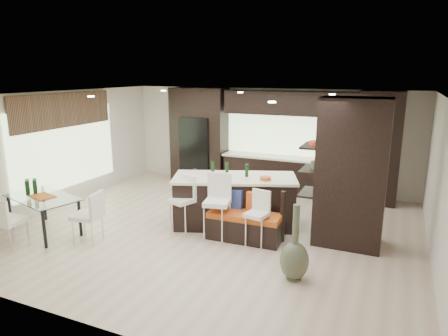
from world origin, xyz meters
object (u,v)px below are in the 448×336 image
at_px(stool_mid, 217,214).
at_px(floor_vase, 295,243).
at_px(dining_table, 44,215).
at_px(chair_end, 87,219).
at_px(chair_near, 10,224).
at_px(kitchen_island, 235,201).
at_px(stool_right, 256,225).
at_px(bench, 244,226).
at_px(stool_left, 182,211).

relative_size(stool_mid, floor_vase, 0.85).
xyz_separation_m(dining_table, chair_end, (1.10, 0.00, 0.08)).
bearing_deg(floor_vase, chair_near, -169.17).
height_order(kitchen_island, stool_right, kitchen_island).
distance_m(dining_table, chair_near, 0.76).
height_order(bench, chair_near, chair_near).
bearing_deg(dining_table, stool_right, 30.60).
bearing_deg(chair_near, stool_mid, 24.81).
bearing_deg(chair_end, dining_table, 77.81).
height_order(stool_right, bench, stool_right).
bearing_deg(kitchen_island, bench, -74.74).
bearing_deg(stool_right, dining_table, -154.10).
relative_size(stool_right, chair_end, 0.93).
bearing_deg(stool_mid, chair_near, -162.06).
xyz_separation_m(kitchen_island, floor_vase, (1.70, -1.73, 0.08)).
height_order(stool_right, chair_end, chair_end).
xyz_separation_m(kitchen_island, dining_table, (-3.28, -1.92, -0.15)).
height_order(stool_left, stool_mid, stool_mid).
xyz_separation_m(floor_vase, dining_table, (-4.98, -0.19, -0.23)).
bearing_deg(bench, stool_mid, -157.43).
relative_size(floor_vase, chair_end, 1.34).
bearing_deg(bench, floor_vase, -43.18).
height_order(stool_mid, dining_table, stool_mid).
bearing_deg(kitchen_island, stool_right, -67.61).
height_order(stool_right, dining_table, stool_right).
distance_m(stool_left, dining_table, 2.73).
bearing_deg(stool_left, dining_table, -135.56).
bearing_deg(chair_end, stool_right, -81.80).
height_order(kitchen_island, bench, kitchen_island).
xyz_separation_m(kitchen_island, bench, (0.47, -0.65, -0.25)).
bearing_deg(stool_left, kitchen_island, 69.01).
relative_size(stool_left, stool_mid, 0.91).
relative_size(stool_mid, chair_end, 1.14).
bearing_deg(kitchen_island, chair_near, -161.41).
bearing_deg(chair_end, chair_near, 112.45).
height_order(stool_left, chair_end, stool_left).
bearing_deg(stool_mid, floor_vase, -37.82).
height_order(chair_near, chair_end, chair_end).
xyz_separation_m(bench, chair_end, (-2.65, -1.27, 0.18)).
xyz_separation_m(stool_left, chair_end, (-1.41, -1.07, -0.02)).
bearing_deg(chair_end, bench, -76.62).
height_order(stool_left, chair_near, stool_left).
relative_size(bench, chair_near, 1.55).
bearing_deg(stool_right, stool_mid, -166.07).
bearing_deg(stool_mid, kitchen_island, 79.01).
bearing_deg(kitchen_island, stool_mid, -110.65).
xyz_separation_m(stool_left, floor_vase, (2.47, -0.88, 0.14)).
distance_m(floor_vase, chair_end, 3.89).
relative_size(bench, floor_vase, 1.15).
relative_size(stool_left, dining_table, 0.61).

